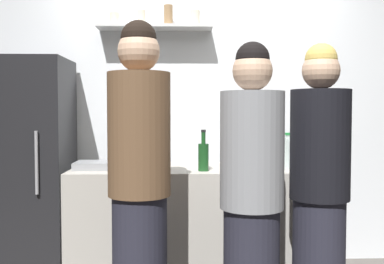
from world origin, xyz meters
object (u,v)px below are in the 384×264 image
at_px(wine_bottle_amber_glass, 148,152).
at_px(wine_bottle_pale_glass, 250,149).
at_px(wine_bottle_dark_glass, 240,148).
at_px(refrigerator, 26,169).
at_px(utensil_holder, 161,160).
at_px(person_blonde, 319,192).
at_px(person_brown_jacket, 139,185).
at_px(wine_bottle_green_glass, 203,156).
at_px(water_bottle_plastic, 288,153).
at_px(baking_pan, 100,165).
at_px(person_grey_hoodie, 252,201).

relative_size(wine_bottle_amber_glass, wine_bottle_pale_glass, 0.93).
bearing_deg(wine_bottle_dark_glass, refrigerator, 175.58).
bearing_deg(utensil_holder, person_blonde, -29.36).
height_order(refrigerator, person_brown_jacket, person_brown_jacket).
distance_m(person_brown_jacket, person_blonde, 1.03).
relative_size(wine_bottle_green_glass, person_brown_jacket, 0.15).
height_order(utensil_holder, water_bottle_plastic, water_bottle_plastic).
bearing_deg(wine_bottle_green_glass, refrigerator, 158.51).
xyz_separation_m(utensil_holder, water_bottle_plastic, (0.88, -0.03, 0.05)).
xyz_separation_m(wine_bottle_pale_glass, person_brown_jacket, (-0.77, -0.99, -0.12)).
bearing_deg(person_brown_jacket, baking_pan, 177.54).
distance_m(wine_bottle_amber_glass, person_blonde, 1.24).
xyz_separation_m(wine_bottle_dark_glass, wine_bottle_green_glass, (-0.30, -0.40, -0.02)).
xyz_separation_m(baking_pan, wine_bottle_amber_glass, (0.32, 0.13, 0.08)).
height_order(utensil_holder, person_brown_jacket, person_brown_jacket).
height_order(wine_bottle_green_glass, water_bottle_plastic, wine_bottle_green_glass).
bearing_deg(refrigerator, baking_pan, -32.00).
xyz_separation_m(baking_pan, water_bottle_plastic, (1.29, -0.04, 0.09)).
height_order(baking_pan, person_grey_hoodie, person_grey_hoodie).
distance_m(wine_bottle_pale_glass, wine_bottle_green_glass, 0.61).
bearing_deg(wine_bottle_pale_glass, person_grey_hoodie, -98.87).
height_order(wine_bottle_amber_glass, water_bottle_plastic, wine_bottle_amber_glass).
bearing_deg(utensil_holder, baking_pan, 178.28).
bearing_deg(person_blonde, wine_bottle_amber_glass, -52.20).
xyz_separation_m(utensil_holder, person_blonde, (0.93, -0.53, -0.13)).
bearing_deg(wine_bottle_green_glass, wine_bottle_amber_glass, 146.29).
bearing_deg(person_blonde, refrigerator, -44.54).
relative_size(wine_bottle_dark_glass, person_brown_jacket, 0.17).
bearing_deg(person_grey_hoodie, wine_bottle_pale_glass, 55.07).
bearing_deg(person_blonde, wine_bottle_green_glass, -51.74).
bearing_deg(person_blonde, baking_pan, -41.01).
bearing_deg(utensil_holder, wine_bottle_dark_glass, 26.37).
distance_m(utensil_holder, wine_bottle_dark_glass, 0.66).
bearing_deg(wine_bottle_amber_glass, wine_bottle_pale_glass, 15.82).
relative_size(person_brown_jacket, person_blonde, 1.06).
relative_size(refrigerator, person_brown_jacket, 0.95).
xyz_separation_m(wine_bottle_amber_glass, wine_bottle_pale_glass, (0.77, 0.22, 0.00)).
relative_size(utensil_holder, wine_bottle_green_glass, 0.82).
height_order(baking_pan, wine_bottle_pale_glass, wine_bottle_pale_glass).
bearing_deg(utensil_holder, wine_bottle_amber_glass, 123.67).
height_order(water_bottle_plastic, person_blonde, person_blonde).
xyz_separation_m(wine_bottle_amber_glass, person_brown_jacket, (0.00, -0.78, -0.11)).
bearing_deg(utensil_holder, water_bottle_plastic, -2.03).
xyz_separation_m(utensil_holder, wine_bottle_pale_glass, (0.68, 0.36, 0.04)).
relative_size(wine_bottle_green_glass, person_blonde, 0.16).
bearing_deg(person_grey_hoodie, wine_bottle_amber_glass, 99.43).
relative_size(wine_bottle_pale_glass, person_grey_hoodie, 0.18).
bearing_deg(water_bottle_plastic, person_blonde, -83.39).
distance_m(wine_bottle_amber_glass, water_bottle_plastic, 0.99).
relative_size(wine_bottle_pale_glass, wine_bottle_green_glass, 1.10).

